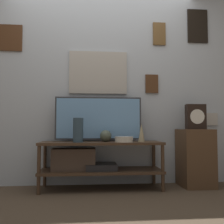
{
  "coord_description": "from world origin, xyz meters",
  "views": [
    {
      "loc": [
        -0.16,
        -2.86,
        0.72
      ],
      "look_at": [
        0.13,
        0.27,
        0.91
      ],
      "focal_mm": 42.0,
      "sensor_mm": 36.0,
      "label": 1
    }
  ],
  "objects_px": {
    "vase_round_glass": "(106,136)",
    "vase_tall_ceramic": "(78,130)",
    "television": "(99,118)",
    "vase_slim_bronze": "(141,133)",
    "mantel_clock": "(196,117)",
    "vase_wide_bowl": "(124,139)"
  },
  "relations": [
    {
      "from": "vase_wide_bowl",
      "to": "vase_round_glass",
      "type": "xyz_separation_m",
      "value": [
        -0.2,
        0.12,
        0.04
      ]
    },
    {
      "from": "television",
      "to": "vase_wide_bowl",
      "type": "relative_size",
      "value": 5.09
    },
    {
      "from": "television",
      "to": "vase_slim_bronze",
      "type": "height_order",
      "value": "television"
    },
    {
      "from": "television",
      "to": "vase_wide_bowl",
      "type": "distance_m",
      "value": 0.45
    },
    {
      "from": "vase_slim_bronze",
      "to": "vase_round_glass",
      "type": "distance_m",
      "value": 0.43
    },
    {
      "from": "vase_tall_ceramic",
      "to": "mantel_clock",
      "type": "distance_m",
      "value": 1.47
    },
    {
      "from": "vase_tall_ceramic",
      "to": "mantel_clock",
      "type": "height_order",
      "value": "mantel_clock"
    },
    {
      "from": "television",
      "to": "vase_round_glass",
      "type": "distance_m",
      "value": 0.25
    },
    {
      "from": "vase_tall_ceramic",
      "to": "mantel_clock",
      "type": "relative_size",
      "value": 0.89
    },
    {
      "from": "vase_tall_ceramic",
      "to": "vase_round_glass",
      "type": "distance_m",
      "value": 0.35
    },
    {
      "from": "vase_round_glass",
      "to": "mantel_clock",
      "type": "bearing_deg",
      "value": 1.97
    },
    {
      "from": "vase_wide_bowl",
      "to": "vase_round_glass",
      "type": "height_order",
      "value": "vase_round_glass"
    },
    {
      "from": "television",
      "to": "vase_tall_ceramic",
      "type": "xyz_separation_m",
      "value": [
        -0.24,
        -0.22,
        -0.14
      ]
    },
    {
      "from": "vase_wide_bowl",
      "to": "vase_tall_ceramic",
      "type": "height_order",
      "value": "vase_tall_ceramic"
    },
    {
      "from": "vase_round_glass",
      "to": "vase_wide_bowl",
      "type": "bearing_deg",
      "value": -31.63
    },
    {
      "from": "vase_round_glass",
      "to": "vase_tall_ceramic",
      "type": "bearing_deg",
      "value": -161.63
    },
    {
      "from": "television",
      "to": "vase_round_glass",
      "type": "bearing_deg",
      "value": -54.1
    },
    {
      "from": "vase_tall_ceramic",
      "to": "mantel_clock",
      "type": "xyz_separation_m",
      "value": [
        1.45,
        0.15,
        0.16
      ]
    },
    {
      "from": "vase_slim_bronze",
      "to": "vase_round_glass",
      "type": "bearing_deg",
      "value": 172.43
    },
    {
      "from": "television",
      "to": "vase_wide_bowl",
      "type": "xyz_separation_m",
      "value": [
        0.28,
        -0.24,
        -0.25
      ]
    },
    {
      "from": "vase_slim_bronze",
      "to": "vase_round_glass",
      "type": "height_order",
      "value": "vase_slim_bronze"
    },
    {
      "from": "vase_tall_ceramic",
      "to": "vase_round_glass",
      "type": "relative_size",
      "value": 2.01
    }
  ]
}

